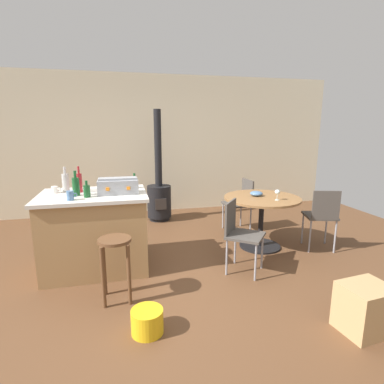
{
  "coord_description": "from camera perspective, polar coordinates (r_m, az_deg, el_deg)",
  "views": [
    {
      "loc": [
        -0.43,
        -3.12,
        1.71
      ],
      "look_at": [
        0.49,
        0.74,
        0.86
      ],
      "focal_mm": 28.5,
      "sensor_mm": 36.0,
      "label": 1
    }
  ],
  "objects": [
    {
      "name": "serving_bowl",
      "position": [
        4.44,
        11.95,
        -0.27
      ],
      "size": [
        0.18,
        0.18,
        0.07
      ],
      "primitive_type": "ellipsoid",
      "color": "#4C7099",
      "rests_on": "dining_table"
    },
    {
      "name": "cardboard_box",
      "position": [
        3.12,
        29.64,
        -18.4
      ],
      "size": [
        0.44,
        0.38,
        0.41
      ],
      "primitive_type": "cube",
      "rotation": [
        0.0,
        0.0,
        0.11
      ],
      "color": "tan",
      "rests_on": "ground_plane"
    },
    {
      "name": "wine_glass",
      "position": [
        4.24,
        15.69,
        -0.07
      ],
      "size": [
        0.07,
        0.07,
        0.14
      ],
      "color": "silver",
      "rests_on": "dining_table"
    },
    {
      "name": "bottle_4",
      "position": [
        3.57,
        -19.08,
        0.22
      ],
      "size": [
        0.07,
        0.07,
        0.19
      ],
      "color": "#194C23",
      "rests_on": "kitchen_island"
    },
    {
      "name": "bottle_0",
      "position": [
        3.86,
        -20.32,
        1.71
      ],
      "size": [
        0.06,
        0.06,
        0.31
      ],
      "color": "maroon",
      "rests_on": "kitchen_island"
    },
    {
      "name": "folding_chair_far",
      "position": [
        3.67,
        8.93,
        -7.2
      ],
      "size": [
        0.56,
        0.56,
        0.85
      ],
      "color": "#47423D",
      "rests_on": "ground_plane"
    },
    {
      "name": "bottle_1",
      "position": [
        3.96,
        -10.7,
        1.81
      ],
      "size": [
        0.07,
        0.07,
        0.19
      ],
      "color": "#194C23",
      "rests_on": "kitchen_island"
    },
    {
      "name": "dining_table",
      "position": [
        4.43,
        12.88,
        -3.09
      ],
      "size": [
        1.07,
        1.07,
        0.74
      ],
      "color": "black",
      "rests_on": "ground_plane"
    },
    {
      "name": "plastic_bucket",
      "position": [
        2.81,
        -8.38,
        -22.82
      ],
      "size": [
        0.27,
        0.27,
        0.21
      ],
      "primitive_type": "cylinder",
      "color": "yellow",
      "rests_on": "ground_plane"
    },
    {
      "name": "back_wall",
      "position": [
        6.19,
        -9.6,
        8.67
      ],
      "size": [
        8.0,
        0.1,
        2.7
      ],
      "primitive_type": "cube",
      "color": "beige",
      "rests_on": "ground_plane"
    },
    {
      "name": "bottle_3",
      "position": [
        3.69,
        -20.9,
        1.05
      ],
      "size": [
        0.08,
        0.08,
        0.29
      ],
      "color": "#194C23",
      "rests_on": "kitchen_island"
    },
    {
      "name": "wood_stove",
      "position": [
        5.65,
        -6.19,
        -0.4
      ],
      "size": [
        0.44,
        0.45,
        2.01
      ],
      "color": "black",
      "rests_on": "ground_plane"
    },
    {
      "name": "cup_1",
      "position": [
        3.94,
        -24.29,
        0.4
      ],
      "size": [
        0.11,
        0.07,
        0.08
      ],
      "color": "white",
      "rests_on": "kitchen_island"
    },
    {
      "name": "folding_chair_left",
      "position": [
        4.59,
        23.12,
        -3.82
      ],
      "size": [
        0.5,
        0.5,
        0.88
      ],
      "color": "#47423D",
      "rests_on": "ground_plane"
    },
    {
      "name": "cup_0",
      "position": [
        3.49,
        -21.79,
        -0.62
      ],
      "size": [
        0.11,
        0.07,
        0.1
      ],
      "color": "#4C7099",
      "rests_on": "kitchen_island"
    },
    {
      "name": "kitchen_island",
      "position": [
        3.88,
        -17.61,
        -7.02
      ],
      "size": [
        1.23,
        0.89,
        0.94
      ],
      "color": "#A37A4C",
      "rests_on": "ground_plane"
    },
    {
      "name": "wooden_stool",
      "position": [
        3.14,
        -14.14,
        -11.5
      ],
      "size": [
        0.32,
        0.32,
        0.65
      ],
      "color": "brown",
      "rests_on": "ground_plane"
    },
    {
      "name": "ground_plane",
      "position": [
        3.58,
        -5.15,
        -16.41
      ],
      "size": [
        8.8,
        8.8,
        0.0
      ],
      "primitive_type": "plane",
      "color": "brown"
    },
    {
      "name": "bottle_2",
      "position": [
        3.96,
        -22.58,
        1.72
      ],
      "size": [
        0.08,
        0.08,
        0.3
      ],
      "color": "#B7B2AD",
      "rests_on": "kitchen_island"
    },
    {
      "name": "folding_chair_near",
      "position": [
        5.12,
        9.13,
        -1.64
      ],
      "size": [
        0.43,
        0.43,
        0.85
      ],
      "color": "#47423D",
      "rests_on": "ground_plane"
    },
    {
      "name": "toolbox",
      "position": [
        3.66,
        -13.67,
        1.09
      ],
      "size": [
        0.46,
        0.24,
        0.19
      ],
      "color": "gray",
      "rests_on": "kitchen_island"
    }
  ]
}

